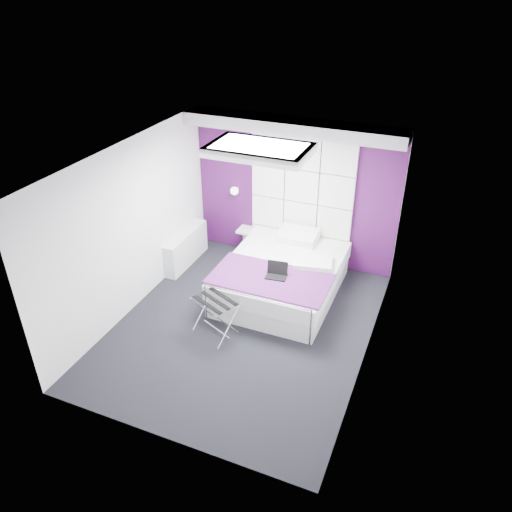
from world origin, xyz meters
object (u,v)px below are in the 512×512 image
(radiator, at_px, (186,248))
(wall_lamp, at_px, (235,190))
(laptop, at_px, (277,273))
(nightstand, at_px, (249,231))
(bed, at_px, (282,276))
(luggage_rack, at_px, (216,317))

(radiator, bearing_deg, wall_lamp, 49.90)
(wall_lamp, height_order, laptop, wall_lamp)
(wall_lamp, bearing_deg, nightstand, -8.36)
(radiator, bearing_deg, bed, -7.16)
(nightstand, bearing_deg, luggage_rack, -78.36)
(radiator, distance_m, luggage_rack, 2.10)
(radiator, height_order, bed, bed)
(laptop, bearing_deg, wall_lamp, 125.69)
(wall_lamp, xyz_separation_m, nightstand, (0.27, -0.04, -0.74))
(bed, distance_m, luggage_rack, 1.44)
(bed, xyz_separation_m, nightstand, (-1.00, 0.96, 0.16))
(radiator, distance_m, laptop, 2.13)
(bed, bearing_deg, luggage_rack, -111.35)
(bed, distance_m, laptop, 0.57)
(bed, height_order, laptop, laptop)
(wall_lamp, height_order, bed, wall_lamp)
(bed, xyz_separation_m, luggage_rack, (-0.52, -1.34, -0.03))
(wall_lamp, height_order, radiator, wall_lamp)
(bed, height_order, nightstand, bed)
(radiator, distance_m, bed, 1.92)
(radiator, relative_size, luggage_rack, 2.02)
(nightstand, xyz_separation_m, laptop, (1.07, -1.41, 0.18))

